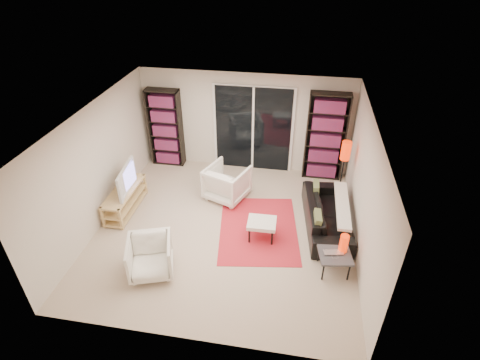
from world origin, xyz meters
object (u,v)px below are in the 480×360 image
(bookshelf_left, at_px, (166,128))
(floor_lamp, at_px, (345,157))
(side_table, at_px, (335,255))
(tv_stand, at_px, (125,199))
(bookshelf_right, at_px, (325,137))
(armchair_front, at_px, (150,257))
(sofa, at_px, (326,214))
(ottoman, at_px, (262,224))
(armchair_back, at_px, (227,182))

(bookshelf_left, distance_m, floor_lamp, 4.33)
(side_table, bearing_deg, tv_stand, 166.33)
(bookshelf_right, xyz_separation_m, side_table, (0.18, -3.11, -0.69))
(armchair_front, distance_m, side_table, 3.15)
(tv_stand, xyz_separation_m, floor_lamp, (4.47, 1.07, 0.86))
(sofa, height_order, ottoman, sofa)
(armchair_back, bearing_deg, armchair_front, 91.50)
(sofa, relative_size, side_table, 3.21)
(ottoman, relative_size, floor_lamp, 0.37)
(sofa, xyz_separation_m, side_table, (0.10, -1.21, 0.07))
(armchair_back, bearing_deg, side_table, 161.47)
(ottoman, bearing_deg, tv_stand, 172.19)
(sofa, bearing_deg, tv_stand, 85.68)
(armchair_back, bearing_deg, bookshelf_left, -14.10)
(sofa, xyz_separation_m, ottoman, (-1.23, -0.57, 0.05))
(bookshelf_left, height_order, side_table, bookshelf_left)
(bookshelf_right, xyz_separation_m, armchair_back, (-2.07, -1.25, -0.66))
(sofa, bearing_deg, floor_lamp, -24.36)
(bookshelf_left, distance_m, armchair_front, 3.83)
(sofa, distance_m, ottoman, 1.35)
(armchair_back, xyz_separation_m, ottoman, (0.92, -1.22, -0.04))
(tv_stand, height_order, armchair_front, armchair_front)
(floor_lamp, bearing_deg, bookshelf_right, 109.94)
(bookshelf_right, height_order, ottoman, bookshelf_right)
(tv_stand, xyz_separation_m, armchair_front, (1.18, -1.59, 0.08))
(armchair_front, xyz_separation_m, side_table, (3.10, 0.55, 0.02))
(side_table, bearing_deg, floor_lamp, 84.99)
(bookshelf_left, relative_size, bookshelf_right, 0.93)
(armchair_back, distance_m, floor_lamp, 2.56)
(bookshelf_right, bearing_deg, sofa, -87.80)
(bookshelf_left, relative_size, armchair_front, 2.60)
(armchair_front, height_order, floor_lamp, floor_lamp)
(ottoman, bearing_deg, bookshelf_right, 64.97)
(bookshelf_left, height_order, tv_stand, bookshelf_left)
(sofa, height_order, armchair_front, armchair_front)
(bookshelf_right, height_order, floor_lamp, bookshelf_right)
(armchair_back, relative_size, side_table, 1.36)
(sofa, relative_size, armchair_back, 2.36)
(bookshelf_left, xyz_separation_m, tv_stand, (-0.26, -2.07, -0.71))
(armchair_back, relative_size, armchair_front, 1.13)
(bookshelf_right, relative_size, ottoman, 3.83)
(bookshelf_right, bearing_deg, side_table, -86.74)
(armchair_back, height_order, armchair_front, armchair_back)
(ottoman, distance_m, side_table, 1.48)
(bookshelf_left, height_order, armchair_front, bookshelf_left)
(armchair_front, distance_m, floor_lamp, 4.30)
(bookshelf_left, bearing_deg, floor_lamp, -13.33)
(armchair_back, relative_size, floor_lamp, 0.58)
(sofa, bearing_deg, armchair_back, 66.56)
(bookshelf_left, bearing_deg, sofa, -25.85)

